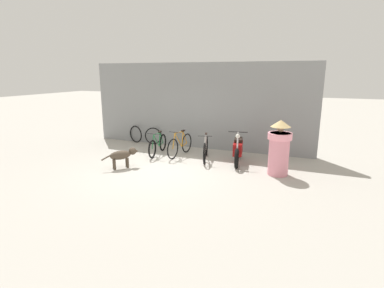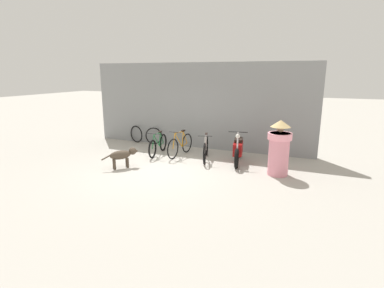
% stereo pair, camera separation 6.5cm
% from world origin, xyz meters
% --- Properties ---
extents(ground_plane, '(60.00, 60.00, 0.00)m').
position_xyz_m(ground_plane, '(0.00, 0.00, 0.00)').
color(ground_plane, '#ADA89E').
extents(shop_wall_back, '(8.69, 0.20, 3.19)m').
position_xyz_m(shop_wall_back, '(0.00, 2.96, 1.59)').
color(shop_wall_back, gray).
rests_on(shop_wall_back, ground).
extents(bicycle_0, '(0.46, 1.64, 0.82)m').
position_xyz_m(bicycle_0, '(-0.87, 1.43, 0.33)').
color(bicycle_0, black).
rests_on(bicycle_0, ground).
extents(bicycle_1, '(0.46, 1.66, 0.90)m').
position_xyz_m(bicycle_1, '(-0.08, 1.58, 0.37)').
color(bicycle_1, black).
rests_on(bicycle_1, ground).
extents(bicycle_2, '(0.58, 1.65, 0.88)m').
position_xyz_m(bicycle_2, '(0.91, 1.45, 0.36)').
color(bicycle_2, black).
rests_on(bicycle_2, ground).
extents(motorcycle, '(0.58, 1.84, 1.08)m').
position_xyz_m(motorcycle, '(1.98, 1.52, 0.43)').
color(motorcycle, black).
rests_on(motorcycle, ground).
extents(stray_dog, '(0.78, 0.92, 0.60)m').
position_xyz_m(stray_dog, '(-1.10, -0.34, 0.41)').
color(stray_dog, '#4C3F33').
rests_on(stray_dog, ground).
extents(person_in_robes, '(0.71, 0.71, 1.56)m').
position_xyz_m(person_in_robes, '(3.31, 0.79, 0.78)').
color(person_in_robes, pink).
rests_on(person_in_robes, ground).
extents(spare_tire_left, '(0.66, 0.23, 0.68)m').
position_xyz_m(spare_tire_left, '(-1.78, 2.71, 0.34)').
color(spare_tire_left, black).
rests_on(spare_tire_left, ground).
extents(spare_tire_right, '(0.69, 0.23, 0.70)m').
position_xyz_m(spare_tire_right, '(-2.59, 2.71, 0.35)').
color(spare_tire_right, black).
rests_on(spare_tire_right, ground).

